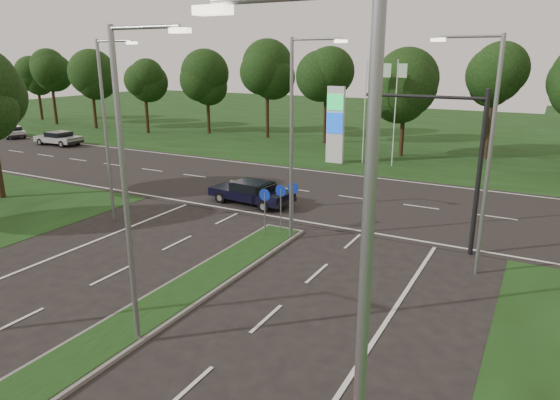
% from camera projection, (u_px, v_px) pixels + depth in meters
% --- Properties ---
extents(verge_far, '(160.00, 50.00, 0.02)m').
position_uv_depth(verge_far, '(441.00, 131.00, 56.72)').
color(verge_far, black).
rests_on(verge_far, ground).
extents(cross_road, '(160.00, 12.00, 0.02)m').
position_uv_depth(cross_road, '(339.00, 196.00, 30.51)').
color(cross_road, black).
rests_on(cross_road, ground).
extents(median_kerb, '(2.00, 26.00, 0.12)m').
position_uv_depth(median_kerb, '(64.00, 368.00, 13.59)').
color(median_kerb, slate).
rests_on(median_kerb, ground).
extents(streetlight_median_near, '(2.53, 0.22, 9.00)m').
position_uv_depth(streetlight_median_near, '(129.00, 178.00, 13.43)').
color(streetlight_median_near, gray).
rests_on(streetlight_median_near, ground).
extents(streetlight_median_far, '(2.53, 0.22, 9.00)m').
position_uv_depth(streetlight_median_far, '(295.00, 131.00, 21.88)').
color(streetlight_median_far, gray).
rests_on(streetlight_median_far, ground).
extents(streetlight_left_far, '(2.53, 0.22, 9.00)m').
position_uv_depth(streetlight_left_far, '(108.00, 123.00, 24.43)').
color(streetlight_left_far, gray).
rests_on(streetlight_left_far, ground).
extents(streetlight_right_far, '(2.53, 0.22, 9.00)m').
position_uv_depth(streetlight_right_far, '(485.00, 145.00, 18.32)').
color(streetlight_right_far, gray).
rests_on(streetlight_right_far, ground).
extents(streetlight_right_near, '(2.53, 0.22, 9.00)m').
position_uv_depth(streetlight_right_near, '(349.00, 308.00, 6.49)').
color(streetlight_right_near, gray).
rests_on(streetlight_right_near, ground).
extents(traffic_signal, '(5.10, 0.42, 7.00)m').
position_uv_depth(traffic_signal, '(449.00, 145.00, 20.87)').
color(traffic_signal, black).
rests_on(traffic_signal, ground).
extents(median_signs, '(1.16, 1.76, 2.38)m').
position_uv_depth(median_signs, '(280.00, 199.00, 23.61)').
color(median_signs, gray).
rests_on(median_signs, ground).
extents(gas_pylon, '(5.80, 1.26, 8.00)m').
position_uv_depth(gas_pylon, '(338.00, 123.00, 39.00)').
color(gas_pylon, silver).
rests_on(gas_pylon, ground).
extents(treeline_far, '(6.00, 6.00, 9.90)m').
position_uv_depth(treeline_far, '(413.00, 73.00, 42.04)').
color(treeline_far, black).
rests_on(treeline_far, ground).
extents(navy_sedan, '(5.00, 2.44, 1.33)m').
position_uv_depth(navy_sedan, '(252.00, 192.00, 28.66)').
color(navy_sedan, black).
rests_on(navy_sedan, ground).
extents(far_car_a, '(4.62, 2.12, 1.32)m').
position_uv_depth(far_car_a, '(58.00, 138.00, 47.59)').
color(far_car_a, '#A4A4A4').
rests_on(far_car_a, ground).
extents(far_car_b, '(4.45, 3.24, 1.18)m').
position_uv_depth(far_car_b, '(13.00, 131.00, 52.15)').
color(far_car_b, white).
rests_on(far_car_b, ground).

